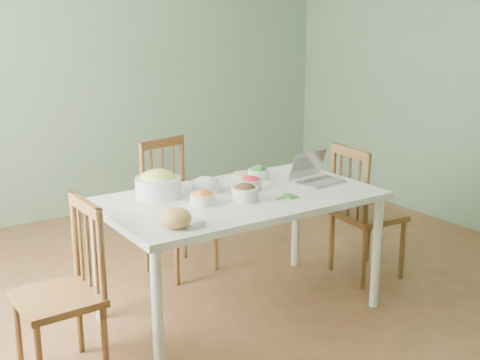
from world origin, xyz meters
TOP-DOWN VIEW (x-y plane):
  - floor at (0.00, 0.00)m, footprint 5.00×5.00m
  - wall_back at (0.00, 2.50)m, footprint 5.00×0.00m
  - dining_table at (-0.19, -0.13)m, footprint 1.74×0.98m
  - chair_far at (-0.18, 0.70)m, footprint 0.53×0.51m
  - chair_left at (-1.41, -0.22)m, footprint 0.42×0.44m
  - chair_right at (0.95, -0.14)m, footprint 0.46×0.48m
  - bread_boule at (-0.82, -0.45)m, footprint 0.21×0.21m
  - butter_stick at (-0.72, -0.52)m, footprint 0.11×0.05m
  - bowl_squash at (-0.63, 0.13)m, footprint 0.32×0.32m
  - bowl_carrot at (-0.48, -0.16)m, footprint 0.20×0.20m
  - bowl_onion at (-0.32, 0.06)m, footprint 0.21×0.21m
  - bowl_mushroom at (-0.23, -0.25)m, footprint 0.20×0.20m
  - bowl_redpep at (-0.05, -0.06)m, footprint 0.17×0.17m
  - bowl_broccoli at (0.15, 0.14)m, footprint 0.18×0.18m
  - flatbread at (0.12, 0.26)m, footprint 0.20×0.20m
  - basil_bunch at (0.02, -0.33)m, footprint 0.18×0.18m
  - laptop at (0.43, -0.20)m, footprint 0.32×0.30m

SIDE VIEW (x-z plane):
  - floor at x=0.00m, z-range 0.00..0.00m
  - dining_table at x=-0.19m, z-range 0.00..0.81m
  - chair_left at x=-1.41m, z-range 0.00..0.98m
  - chair_right at x=0.95m, z-range 0.00..1.01m
  - chair_far at x=-0.18m, z-range 0.00..1.01m
  - flatbread at x=0.12m, z-range 0.81..0.83m
  - basil_bunch at x=0.02m, z-range 0.81..0.83m
  - butter_stick at x=-0.72m, z-range 0.81..0.84m
  - bowl_carrot at x=-0.48m, z-range 0.81..0.90m
  - bowl_redpep at x=-0.05m, z-range 0.81..0.90m
  - bowl_broccoli at x=0.15m, z-range 0.81..0.91m
  - bowl_onion at x=-0.32m, z-range 0.81..0.91m
  - bowl_mushroom at x=-0.23m, z-range 0.81..0.92m
  - bread_boule at x=-0.82m, z-range 0.81..0.92m
  - bowl_squash at x=-0.63m, z-range 0.81..0.98m
  - laptop at x=0.43m, z-range 0.81..1.01m
  - wall_back at x=0.00m, z-range 0.00..2.70m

